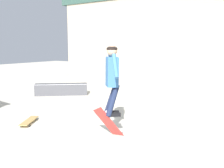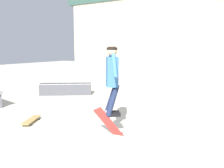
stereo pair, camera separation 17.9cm
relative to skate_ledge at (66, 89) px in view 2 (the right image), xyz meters
name	(u,v)px [view 2 (the right image)]	position (x,y,z in m)	size (l,w,h in m)	color
ground_plane	(64,141)	(3.35, -3.46, -0.22)	(40.00, 40.00, 0.00)	beige
building_backdrop	(193,32)	(3.34, 4.74, 2.25)	(14.80, 0.52, 6.09)	#B7A88E
skate_ledge	(66,89)	(0.00, 0.00, 0.00)	(1.76, 1.51, 0.44)	#4C4C51
skater	(112,75)	(3.94, -2.64, 1.05)	(0.81, 0.89, 1.43)	teal
skateboard_flipping	(109,124)	(3.92, -2.71, 0.03)	(0.54, 0.41, 0.77)	red
skateboard_resting	(31,120)	(1.84, -3.04, -0.15)	(0.55, 0.78, 0.08)	#AD894C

